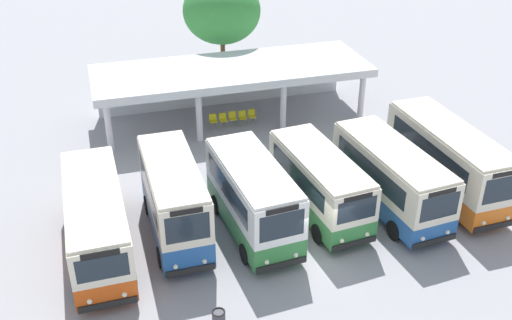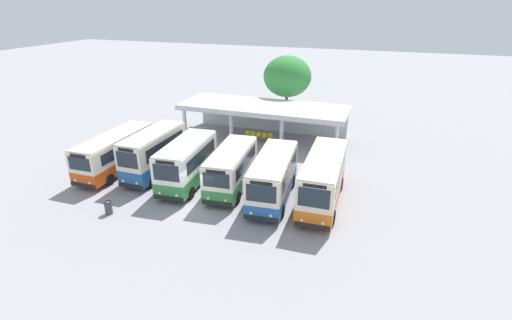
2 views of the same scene
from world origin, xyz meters
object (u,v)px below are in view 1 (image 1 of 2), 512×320
city_bus_fifth_blue (391,176)px  waiting_chair_fifth_seat (252,115)px  city_bus_nearest_orange (96,220)px  city_bus_far_end_green (448,158)px  city_bus_second_in_row (174,197)px  city_bus_middle_cream (253,196)px  waiting_chair_second_from_end (223,119)px  city_bus_fourth_amber (320,182)px  waiting_chair_fourth_seat (242,116)px  waiting_chair_middle_seat (233,117)px  waiting_chair_end_by_column (213,120)px

city_bus_fifth_blue → waiting_chair_fifth_seat: 11.51m
city_bus_nearest_orange → city_bus_far_end_green: 16.66m
city_bus_second_in_row → city_bus_fifth_blue: size_ratio=0.90×
city_bus_middle_cream → waiting_chair_second_from_end: 10.95m
city_bus_fourth_amber → waiting_chair_fourth_seat: bearing=94.9°
waiting_chair_fourth_seat → waiting_chair_second_from_end: bearing=179.6°
city_bus_far_end_green → waiting_chair_middle_seat: 13.18m
city_bus_fifth_blue → waiting_chair_second_from_end: 12.16m
waiting_chair_second_from_end → waiting_chair_fifth_seat: size_ratio=1.00×
city_bus_middle_cream → city_bus_far_end_green: bearing=3.4°
city_bus_middle_cream → waiting_chair_middle_seat: city_bus_middle_cream is taller
city_bus_fifth_blue → city_bus_far_end_green: size_ratio=0.92×
waiting_chair_second_from_end → waiting_chair_middle_seat: 0.61m
city_bus_middle_cream → city_bus_fifth_blue: city_bus_middle_cream is taller
city_bus_middle_cream → waiting_chair_fourth_seat: bearing=77.2°
city_bus_fourth_amber → waiting_chair_fifth_seat: (-0.27, 10.32, -1.18)m
city_bus_nearest_orange → waiting_chair_fifth_seat: city_bus_nearest_orange is taller
city_bus_second_in_row → waiting_chair_end_by_column: city_bus_second_in_row is taller
city_bus_middle_cream → city_bus_fourth_amber: city_bus_middle_cream is taller
city_bus_second_in_row → waiting_chair_end_by_column: (3.97, 10.09, -1.41)m
waiting_chair_fifth_seat → waiting_chair_second_from_end: bearing=-178.6°
waiting_chair_end_by_column → waiting_chair_second_from_end: bearing=-3.6°
waiting_chair_second_from_end → city_bus_nearest_orange: bearing=-127.1°
city_bus_second_in_row → city_bus_fifth_blue: (10.00, -0.76, -0.17)m
city_bus_fifth_blue → city_bus_middle_cream: bearing=179.9°
waiting_chair_second_from_end → city_bus_fifth_blue: bearing=-63.4°
city_bus_middle_cream → waiting_chair_fifth_seat: bearing=74.3°
city_bus_second_in_row → city_bus_far_end_green: (13.33, -0.16, -0.05)m
city_bus_fourth_amber → city_bus_fifth_blue: (3.33, -0.54, 0.07)m
waiting_chair_second_from_end → city_bus_middle_cream: bearing=-96.6°
waiting_chair_fourth_seat → waiting_chair_fifth_seat: bearing=5.1°
city_bus_fifth_blue → waiting_chair_end_by_column: city_bus_fifth_blue is taller
city_bus_far_end_green → waiting_chair_fifth_seat: 12.46m
waiting_chair_fifth_seat → waiting_chair_fourth_seat: bearing=-174.9°
waiting_chair_fourth_seat → city_bus_fourth_amber: bearing=-85.1°
city_bus_fifth_blue → waiting_chair_second_from_end: city_bus_fifth_blue is taller
waiting_chair_second_from_end → city_bus_second_in_row: bearing=-114.5°
city_bus_middle_cream → waiting_chair_fifth_seat: (3.06, 10.84, -1.34)m
city_bus_far_end_green → waiting_chair_fourth_seat: (-7.54, 10.20, -1.37)m
city_bus_far_end_green → waiting_chair_end_by_column: city_bus_far_end_green is taller
city_bus_second_in_row → waiting_chair_fourth_seat: (5.78, 10.05, -1.41)m
waiting_chair_end_by_column → waiting_chair_fifth_seat: bearing=0.2°
waiting_chair_end_by_column → city_bus_second_in_row: bearing=-111.5°
city_bus_fourth_amber → city_bus_far_end_green: (6.66, 0.06, 0.19)m
city_bus_nearest_orange → waiting_chair_end_by_column: 12.83m
city_bus_middle_cream → waiting_chair_end_by_column: 10.94m
waiting_chair_end_by_column → waiting_chair_fifth_seat: same height
city_bus_nearest_orange → city_bus_fourth_amber: size_ratio=1.17×
city_bus_fourth_amber → city_bus_fifth_blue: 3.38m
city_bus_far_end_green → city_bus_nearest_orange: bearing=-179.2°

